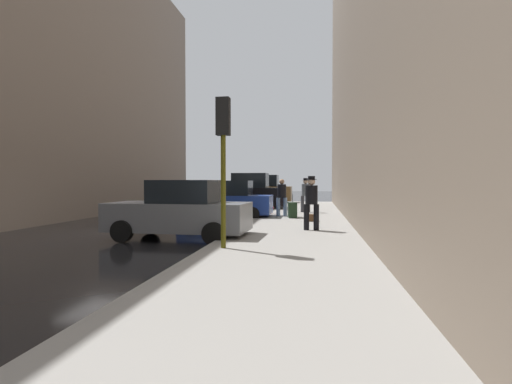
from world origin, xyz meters
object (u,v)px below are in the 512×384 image
Objects in this scene: parked_blue_sedan at (227,201)px; rolling_suitcase at (292,210)px; traffic_light at (223,139)px; parked_black_suv at (248,193)px; duffel_bag at (312,218)px; fire_hydrant at (270,207)px; pedestrian_with_fedora at (311,200)px; parked_bronze_suv at (262,191)px; parked_gray_coupe at (180,211)px; pedestrian_with_beanie at (306,193)px; pedestrian_in_jeans at (282,195)px.

parked_blue_sedan is 4.05× the size of rolling_suitcase.
parked_black_suv is at bearing 97.28° from traffic_light.
duffel_bag is at bearing -58.41° from rolling_suitcase.
parked_blue_sedan is at bearing -139.37° from fire_hydrant.
pedestrian_with_fedora is (2.11, -6.42, 0.64)m from fire_hydrant.
parked_bronze_suv reaches higher than fire_hydrant.
parked_gray_coupe is 9.69× the size of duffel_bag.
parked_black_suv is 6.56× the size of fire_hydrant.
pedestrian_with_beanie and pedestrian_with_fedora have the same top height.
parked_black_suv reaches higher than pedestrian_with_fedora.
parked_gray_coupe is 4.10× the size of rolling_suitcase.
traffic_light reaches higher than parked_blue_sedan.
parked_gray_coupe is 2.40× the size of pedestrian_with_fedora.
traffic_light reaches higher than parked_gray_coupe.
parked_blue_sedan is 1.17× the size of traffic_light.
traffic_light is (1.85, -21.25, 1.73)m from parked_bronze_suv.
rolling_suitcase is at bearing 121.59° from duffel_bag.
pedestrian_with_beanie is 7.75m from pedestrian_with_fedora.
pedestrian_with_beanie is 3.43m from rolling_suitcase.
traffic_light is at bearing -82.72° from parked_black_suv.
pedestrian_in_jeans is 3.89× the size of duffel_bag.
pedestrian_in_jeans reaches higher than rolling_suitcase.
traffic_light reaches higher than fire_hydrant.
fire_hydrant is at bearing -66.94° from parked_black_suv.
rolling_suitcase is at bearing 81.77° from traffic_light.
pedestrian_with_beanie is at bearing 67.97° from pedestrian_in_jeans.
pedestrian_with_fedora is 1.71× the size of rolling_suitcase.
parked_bronze_suv is 13.36m from rolling_suitcase.
pedestrian_in_jeans is 0.96× the size of pedestrian_with_beanie.
traffic_light is 11.82m from pedestrian_with_beanie.
rolling_suitcase is (3.05, -6.26, -0.54)m from parked_black_suv.
rolling_suitcase is (1.24, -2.02, -0.01)m from fire_hydrant.
parked_black_suv reaches higher than rolling_suitcase.
rolling_suitcase is at bearing -55.73° from pedestrian_in_jeans.
pedestrian_with_beanie is (3.54, 9.36, 0.29)m from parked_gray_coupe.
parked_bronze_suv reaches higher than pedestrian_with_beanie.
pedestrian_in_jeans is at bearing 124.27° from rolling_suitcase.
pedestrian_with_beanie is 1.71× the size of rolling_suitcase.
parked_black_suv is (-0.00, 12.28, 0.18)m from parked_gray_coupe.
pedestrian_with_fedora is at bearing -69.83° from parked_black_suv.
parked_bronze_suv is at bearing 102.68° from pedestrian_with_fedora.
pedestrian_with_fedora is at bearing 61.79° from traffic_light.
parked_gray_coupe is 4.25m from pedestrian_with_fedora.
fire_hydrant is 0.20× the size of traffic_light.
parked_bronze_suv is at bearing 105.20° from duffel_bag.
parked_blue_sedan is at bearing 102.00° from traffic_light.
duffel_bag is at bearing -25.68° from parked_blue_sedan.
fire_hydrant is at bearing 108.20° from pedestrian_with_fedora.
pedestrian_in_jeans is (2.51, -5.47, 0.07)m from parked_black_suv.
pedestrian_with_fedora is at bearing -74.87° from pedestrian_in_jeans.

